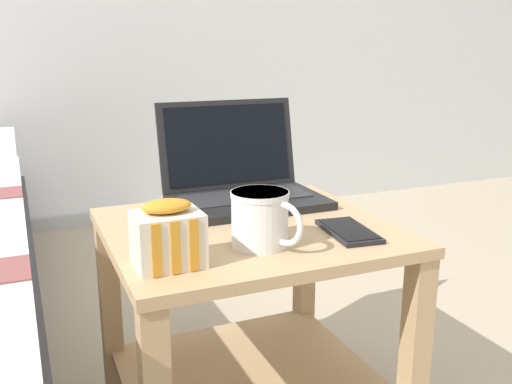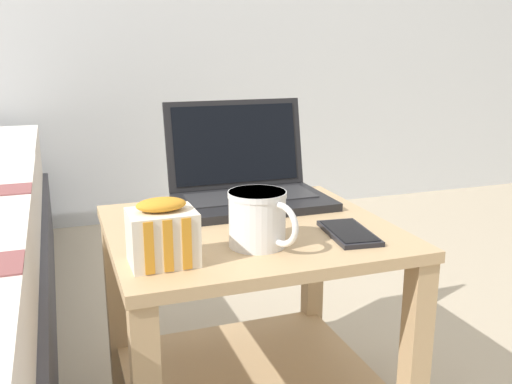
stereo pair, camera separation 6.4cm
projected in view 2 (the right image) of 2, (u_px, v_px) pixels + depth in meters
name	position (u px, v px, depth m)	size (l,w,h in m)	color
bedside_table	(250.00, 301.00, 1.19)	(0.56, 0.51, 0.46)	tan
laptop	(247.00, 182.00, 1.32)	(0.34, 0.26, 0.23)	black
mug_front_left	(258.00, 216.00, 1.02)	(0.11, 0.14, 0.10)	white
snack_bag	(162.00, 234.00, 0.94)	(0.11, 0.09, 0.11)	silver
cell_phone	(349.00, 233.00, 1.09)	(0.09, 0.16, 0.01)	black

